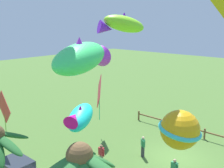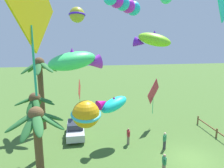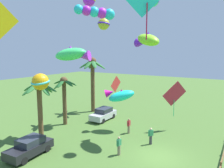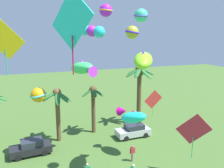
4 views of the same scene
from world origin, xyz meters
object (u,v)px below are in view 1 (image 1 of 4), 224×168
Objects in this scene: kite_fish_11 at (80,117)px; kite_fish_8 at (82,58)px; kite_fish_0 at (121,24)px; kite_diamond_10 at (4,107)px; kite_ball_7 at (180,130)px; kite_diamond_5 at (99,92)px; spectator_0 at (101,155)px; spectator_1 at (143,146)px.

kite_fish_8 is at bearing 141.45° from kite_fish_11.
kite_fish_0 reaches higher than kite_diamond_10.
kite_fish_8 reaches higher than kite_diamond_10.
kite_ball_7 is at bearing -178.35° from kite_diamond_10.
kite_diamond_5 is 1.00× the size of kite_fish_8.
kite_fish_11 reaches higher than spectator_0.
spectator_1 is at bearing -114.07° from spectator_0.
kite_diamond_10 reaches higher than spectator_1.
kite_fish_11 is (1.86, 4.45, 3.05)m from spectator_1.
kite_fish_0 reaches higher than kite_diamond_5.
spectator_1 is at bearing -74.83° from kite_fish_8.
kite_diamond_5 is at bearing -57.48° from kite_fish_11.
spectator_1 is at bearing 173.35° from kite_diamond_5.
kite_fish_0 is at bearing -126.72° from kite_diamond_10.
kite_diamond_5 is 11.66m from kite_fish_8.
kite_diamond_5 reaches higher than spectator_1.
kite_fish_11 is at bearing -38.55° from kite_fish_8.
kite_diamond_10 is (4.56, 4.40, 3.52)m from spectator_0.
kite_fish_8 is (4.42, 0.51, 2.19)m from kite_ball_7.
kite_fish_8 is (-3.40, 4.55, 7.49)m from spectator_0.
kite_fish_11 is (-3.21, 5.04, -0.13)m from kite_diamond_5.
kite_fish_0 is 7.35m from kite_fish_8.
kite_ball_7 reaches higher than kite_fish_11.
kite_fish_0 is 2.01× the size of kite_ball_7.
kite_fish_0 reaches higher than kite_ball_7.
kite_fish_0 is 1.15× the size of kite_diamond_10.
kite_fish_11 is at bearing 70.15° from spectator_0.
kite_diamond_5 is 14.01m from kite_ball_7.
kite_fish_0 is at bearing -63.14° from kite_fish_8.
kite_diamond_5 is (3.87, -1.72, -5.65)m from kite_fish_0.
spectator_1 is 6.02m from kite_diamond_5.
kite_diamond_5 reaches higher than spectator_0.
spectator_0 is at bearing -27.34° from kite_ball_7.
kite_ball_7 is 0.49× the size of kite_fish_11.
kite_fish_8 reaches higher than spectator_1.
kite_diamond_5 is (5.08, -0.59, 3.17)m from spectator_1.
spectator_1 is at bearing -137.10° from kite_fish_0.
kite_fish_8 is at bearing 105.17° from spectator_1.
kite_fish_0 reaches higher than kite_fish_11.
kite_diamond_10 is at bearing 84.11° from kite_diamond_5.
kite_fish_0 is at bearing -94.16° from spectator_0.
spectator_0 is at bearing -53.21° from kite_fish_8.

